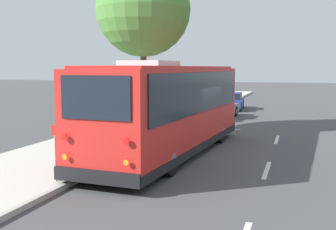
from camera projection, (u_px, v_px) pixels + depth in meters
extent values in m
plane|color=#474749|center=(191.00, 150.00, 16.64)|extent=(160.00, 160.00, 0.00)
cube|color=beige|center=(97.00, 143.00, 17.86)|extent=(80.00, 4.24, 0.15)
cube|color=#AAA69D|center=(145.00, 146.00, 17.20)|extent=(80.00, 0.14, 0.15)
cube|color=red|center=(170.00, 109.00, 15.62)|extent=(10.70, 3.23, 2.95)
cube|color=black|center=(170.00, 144.00, 15.77)|extent=(10.76, 3.28, 0.28)
cube|color=black|center=(170.00, 91.00, 15.55)|extent=(9.85, 3.26, 1.41)
cube|color=black|center=(210.00, 85.00, 20.45)|extent=(0.18, 2.19, 1.48)
cube|color=black|center=(95.00, 98.00, 10.63)|extent=(0.17, 2.01, 1.13)
cube|color=black|center=(210.00, 71.00, 20.38)|extent=(0.17, 1.80, 0.22)
cube|color=red|center=(170.00, 68.00, 15.45)|extent=(10.04, 2.95, 0.10)
cube|color=silver|center=(150.00, 64.00, 13.69)|extent=(2.03, 1.55, 0.20)
cube|color=black|center=(209.00, 125.00, 20.70)|extent=(0.28, 2.53, 0.36)
cube|color=black|center=(96.00, 177.00, 10.83)|extent=(0.28, 2.53, 0.36)
cylinder|color=red|center=(64.00, 137.00, 11.00)|extent=(0.04, 0.18, 0.18)
cylinder|color=orange|center=(65.00, 157.00, 11.06)|extent=(0.04, 0.14, 0.14)
cylinder|color=red|center=(126.00, 141.00, 10.34)|extent=(0.04, 0.18, 0.18)
cylinder|color=orange|center=(126.00, 163.00, 10.40)|extent=(0.04, 0.14, 0.14)
cube|color=white|center=(193.00, 121.00, 21.03)|extent=(0.06, 0.32, 0.18)
cube|color=white|center=(226.00, 122.00, 20.42)|extent=(0.06, 0.32, 0.18)
cube|color=black|center=(180.00, 80.00, 20.61)|extent=(0.07, 0.10, 0.24)
cylinder|color=black|center=(173.00, 129.00, 19.05)|extent=(0.98, 0.37, 0.96)
cylinder|color=slate|center=(173.00, 129.00, 19.05)|extent=(0.45, 0.35, 0.43)
cylinder|color=black|center=(220.00, 132.00, 18.25)|extent=(0.98, 0.37, 0.96)
cylinder|color=slate|center=(220.00, 132.00, 18.25)|extent=(0.45, 0.35, 0.43)
cylinder|color=black|center=(105.00, 155.00, 13.42)|extent=(0.98, 0.37, 0.96)
cylinder|color=slate|center=(105.00, 155.00, 13.42)|extent=(0.45, 0.35, 0.43)
cylinder|color=black|center=(169.00, 160.00, 12.62)|extent=(0.98, 0.37, 0.96)
cylinder|color=slate|center=(169.00, 160.00, 12.62)|extent=(0.45, 0.35, 0.43)
cube|color=slate|center=(219.00, 110.00, 27.24)|extent=(4.50, 2.03, 0.64)
cube|color=black|center=(218.00, 102.00, 27.07)|extent=(2.18, 1.63, 0.48)
cube|color=slate|center=(218.00, 98.00, 27.04)|extent=(2.10, 1.58, 0.05)
cube|color=black|center=(227.00, 111.00, 29.31)|extent=(0.20, 1.66, 0.20)
cube|color=black|center=(209.00, 118.00, 25.22)|extent=(0.20, 1.66, 0.20)
cylinder|color=black|center=(213.00, 110.00, 28.82)|extent=(0.67, 0.25, 0.66)
cylinder|color=slate|center=(213.00, 110.00, 28.82)|extent=(0.31, 0.24, 0.30)
cylinder|color=black|center=(235.00, 111.00, 28.25)|extent=(0.67, 0.25, 0.66)
cylinder|color=slate|center=(235.00, 111.00, 28.25)|extent=(0.31, 0.24, 0.30)
cylinder|color=black|center=(201.00, 115.00, 26.27)|extent=(0.67, 0.25, 0.66)
cylinder|color=slate|center=(201.00, 115.00, 26.27)|extent=(0.31, 0.24, 0.30)
cylinder|color=black|center=(225.00, 116.00, 25.69)|extent=(0.67, 0.25, 0.66)
cylinder|color=slate|center=(225.00, 116.00, 25.69)|extent=(0.31, 0.24, 0.30)
cube|color=navy|center=(232.00, 103.00, 32.90)|extent=(4.45, 1.92, 0.65)
cube|color=black|center=(232.00, 96.00, 32.72)|extent=(2.15, 1.54, 0.48)
cube|color=navy|center=(232.00, 93.00, 32.70)|extent=(2.07, 1.50, 0.05)
cube|color=black|center=(234.00, 104.00, 35.05)|extent=(0.19, 1.57, 0.20)
cube|color=black|center=(229.00, 109.00, 30.80)|extent=(0.19, 1.57, 0.20)
cylinder|color=black|center=(224.00, 103.00, 34.41)|extent=(0.68, 0.25, 0.67)
cylinder|color=slate|center=(224.00, 103.00, 34.41)|extent=(0.31, 0.24, 0.30)
cylinder|color=black|center=(243.00, 104.00, 34.08)|extent=(0.68, 0.25, 0.67)
cylinder|color=slate|center=(243.00, 104.00, 34.08)|extent=(0.31, 0.24, 0.30)
cylinder|color=black|center=(221.00, 106.00, 31.76)|extent=(0.68, 0.25, 0.67)
cylinder|color=slate|center=(221.00, 106.00, 31.76)|extent=(0.31, 0.24, 0.30)
cylinder|color=black|center=(240.00, 107.00, 31.42)|extent=(0.68, 0.25, 0.67)
cylinder|color=slate|center=(240.00, 107.00, 31.42)|extent=(0.31, 0.24, 0.30)
cylinder|color=brown|center=(144.00, 87.00, 20.65)|extent=(0.30, 0.30, 4.30)
sphere|color=#4C8438|center=(143.00, 9.00, 20.23)|extent=(4.56, 4.56, 4.56)
cylinder|color=gray|center=(56.00, 158.00, 11.47)|extent=(0.06, 0.06, 1.27)
cube|color=red|center=(55.00, 130.00, 11.39)|extent=(0.02, 0.22, 0.28)
cylinder|color=gray|center=(93.00, 148.00, 13.52)|extent=(0.06, 0.06, 1.04)
cube|color=silver|center=(267.00, 170.00, 13.41)|extent=(2.40, 0.14, 0.01)
cube|color=silver|center=(277.00, 139.00, 19.10)|extent=(2.40, 0.14, 0.01)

